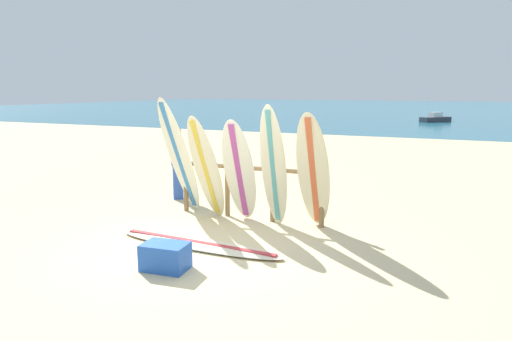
{
  "coord_description": "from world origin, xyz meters",
  "views": [
    {
      "loc": [
        3.39,
        -5.69,
        2.38
      ],
      "look_at": [
        -0.02,
        2.08,
        0.86
      ],
      "focal_mm": 31.91,
      "sensor_mm": 36.0,
      "label": 1
    }
  ],
  "objects_px": {
    "beachgoer_standing": "(177,160)",
    "small_boat_offshore": "(435,118)",
    "surfboard_leaning_center": "(274,167)",
    "surfboard_leaning_center_right": "(313,172)",
    "surfboard_leaning_left": "(206,168)",
    "surfboard_leaning_center_left": "(239,171)",
    "surfboard_rack": "(249,182)",
    "cooler_box": "(165,257)",
    "surfboard_leaning_far_left": "(179,157)",
    "surfboard_lying_on_sand": "(198,244)"
  },
  "relations": [
    {
      "from": "surfboard_rack",
      "to": "surfboard_lying_on_sand",
      "type": "bearing_deg",
      "value": -93.08
    },
    {
      "from": "beachgoer_standing",
      "to": "cooler_box",
      "type": "distance_m",
      "value": 4.08
    },
    {
      "from": "surfboard_leaning_center",
      "to": "beachgoer_standing",
      "type": "height_order",
      "value": "surfboard_leaning_center"
    },
    {
      "from": "surfboard_leaning_center_left",
      "to": "cooler_box",
      "type": "distance_m",
      "value": 2.45
    },
    {
      "from": "surfboard_lying_on_sand",
      "to": "beachgoer_standing",
      "type": "relative_size",
      "value": 1.81
    },
    {
      "from": "surfboard_leaning_left",
      "to": "surfboard_leaning_far_left",
      "type": "bearing_deg",
      "value": 168.83
    },
    {
      "from": "beachgoer_standing",
      "to": "small_boat_offshore",
      "type": "bearing_deg",
      "value": 81.84
    },
    {
      "from": "surfboard_rack",
      "to": "surfboard_leaning_far_left",
      "type": "bearing_deg",
      "value": -167.0
    },
    {
      "from": "surfboard_leaning_center_left",
      "to": "small_boat_offshore",
      "type": "distance_m",
      "value": 29.53
    },
    {
      "from": "surfboard_rack",
      "to": "surfboard_leaning_left",
      "type": "distance_m",
      "value": 0.84
    },
    {
      "from": "cooler_box",
      "to": "small_boat_offshore",
      "type": "bearing_deg",
      "value": 80.51
    },
    {
      "from": "surfboard_leaning_center_left",
      "to": "surfboard_lying_on_sand",
      "type": "xyz_separation_m",
      "value": [
        -0.06,
        -1.35,
        -0.92
      ]
    },
    {
      "from": "surfboard_leaning_center_left",
      "to": "surfboard_leaning_far_left",
      "type": "bearing_deg",
      "value": 177.55
    },
    {
      "from": "surfboard_rack",
      "to": "beachgoer_standing",
      "type": "relative_size",
      "value": 1.8
    },
    {
      "from": "surfboard_leaning_center",
      "to": "cooler_box",
      "type": "xyz_separation_m",
      "value": [
        -0.63,
        -2.33,
        -0.9
      ]
    },
    {
      "from": "surfboard_rack",
      "to": "surfboard_lying_on_sand",
      "type": "relative_size",
      "value": 0.99
    },
    {
      "from": "surfboard_leaning_center_left",
      "to": "surfboard_leaning_center_right",
      "type": "distance_m",
      "value": 1.34
    },
    {
      "from": "surfboard_leaning_far_left",
      "to": "surfboard_lying_on_sand",
      "type": "distance_m",
      "value": 2.16
    },
    {
      "from": "surfboard_leaning_center_left",
      "to": "small_boat_offshore",
      "type": "xyz_separation_m",
      "value": [
        2.02,
        29.45,
        -0.7
      ]
    },
    {
      "from": "surfboard_leaning_far_left",
      "to": "surfboard_lying_on_sand",
      "type": "height_order",
      "value": "surfboard_leaning_far_left"
    },
    {
      "from": "surfboard_leaning_center",
      "to": "beachgoer_standing",
      "type": "relative_size",
      "value": 1.35
    },
    {
      "from": "beachgoer_standing",
      "to": "cooler_box",
      "type": "height_order",
      "value": "beachgoer_standing"
    },
    {
      "from": "surfboard_leaning_center_left",
      "to": "small_boat_offshore",
      "type": "relative_size",
      "value": 0.75
    },
    {
      "from": "surfboard_leaning_center_left",
      "to": "beachgoer_standing",
      "type": "relative_size",
      "value": 1.19
    },
    {
      "from": "surfboard_leaning_center_right",
      "to": "beachgoer_standing",
      "type": "distance_m",
      "value": 3.56
    },
    {
      "from": "surfboard_leaning_center",
      "to": "surfboard_leaning_center_left",
      "type": "bearing_deg",
      "value": -179.47
    },
    {
      "from": "surfboard_leaning_far_left",
      "to": "surfboard_leaning_center",
      "type": "xyz_separation_m",
      "value": [
        1.92,
        -0.05,
        -0.05
      ]
    },
    {
      "from": "small_boat_offshore",
      "to": "beachgoer_standing",
      "type": "bearing_deg",
      "value": -98.16
    },
    {
      "from": "beachgoer_standing",
      "to": "small_boat_offshore",
      "type": "distance_m",
      "value": 28.62
    },
    {
      "from": "surfboard_rack",
      "to": "small_boat_offshore",
      "type": "xyz_separation_m",
      "value": [
        1.99,
        29.1,
        -0.43
      ]
    },
    {
      "from": "cooler_box",
      "to": "surfboard_leaning_center_right",
      "type": "bearing_deg",
      "value": 54.87
    },
    {
      "from": "surfboard_leaning_left",
      "to": "cooler_box",
      "type": "height_order",
      "value": "surfboard_leaning_left"
    },
    {
      "from": "surfboard_rack",
      "to": "beachgoer_standing",
      "type": "bearing_deg",
      "value": 159.65
    },
    {
      "from": "surfboard_leaning_left",
      "to": "cooler_box",
      "type": "bearing_deg",
      "value": -73.91
    },
    {
      "from": "surfboard_leaning_center_left",
      "to": "surfboard_leaning_center",
      "type": "relative_size",
      "value": 0.88
    },
    {
      "from": "small_boat_offshore",
      "to": "cooler_box",
      "type": "height_order",
      "value": "small_boat_offshore"
    },
    {
      "from": "surfboard_leaning_far_left",
      "to": "small_boat_offshore",
      "type": "height_order",
      "value": "surfboard_leaning_far_left"
    },
    {
      "from": "surfboard_leaning_left",
      "to": "surfboard_lying_on_sand",
      "type": "xyz_separation_m",
      "value": [
        0.57,
        -1.28,
        -0.94
      ]
    },
    {
      "from": "surfboard_leaning_center_right",
      "to": "surfboard_lying_on_sand",
      "type": "bearing_deg",
      "value": -135.13
    },
    {
      "from": "small_boat_offshore",
      "to": "surfboard_leaning_center",
      "type": "bearing_deg",
      "value": -92.67
    },
    {
      "from": "surfboard_rack",
      "to": "cooler_box",
      "type": "xyz_separation_m",
      "value": [
        -0.01,
        -2.68,
        -0.51
      ]
    },
    {
      "from": "surfboard_leaning_far_left",
      "to": "surfboard_leaning_center",
      "type": "bearing_deg",
      "value": -1.44
    },
    {
      "from": "surfboard_leaning_center_right",
      "to": "beachgoer_standing",
      "type": "relative_size",
      "value": 1.29
    },
    {
      "from": "surfboard_rack",
      "to": "surfboard_leaning_center",
      "type": "relative_size",
      "value": 1.33
    },
    {
      "from": "surfboard_leaning_left",
      "to": "surfboard_lying_on_sand",
      "type": "distance_m",
      "value": 1.69
    },
    {
      "from": "surfboard_rack",
      "to": "surfboard_leaning_center_right",
      "type": "height_order",
      "value": "surfboard_leaning_center_right"
    },
    {
      "from": "surfboard_rack",
      "to": "surfboard_leaning_left",
      "type": "relative_size",
      "value": 1.47
    },
    {
      "from": "surfboard_leaning_center",
      "to": "cooler_box",
      "type": "height_order",
      "value": "surfboard_leaning_center"
    },
    {
      "from": "surfboard_leaning_left",
      "to": "small_boat_offshore",
      "type": "distance_m",
      "value": 29.65
    },
    {
      "from": "surfboard_leaning_center",
      "to": "surfboard_leaning_center_right",
      "type": "xyz_separation_m",
      "value": [
        0.69,
        0.03,
        -0.05
      ]
    }
  ]
}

